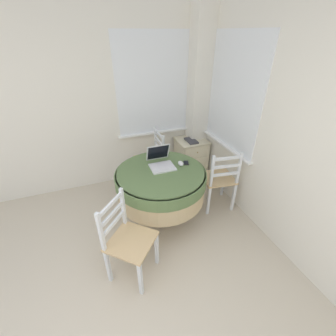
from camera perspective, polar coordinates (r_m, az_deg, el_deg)
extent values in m
cube|color=white|center=(3.46, -27.23, 13.07)|extent=(4.46, 0.06, 2.55)
cube|color=white|center=(3.50, -3.86, 20.15)|extent=(1.10, 0.01, 1.42)
cube|color=white|center=(3.69, -3.32, 8.99)|extent=(1.18, 0.07, 0.02)
cube|color=white|center=(3.14, 16.31, 17.73)|extent=(0.01, 1.10, 1.42)
cube|color=white|center=(3.36, 14.10, 5.72)|extent=(0.07, 1.18, 0.02)
cube|color=white|center=(3.69, 7.69, 17.10)|extent=(0.28, 0.28, 2.55)
cylinder|color=#4C3D2D|center=(3.12, -1.65, -12.36)|extent=(0.36, 0.36, 0.03)
cylinder|color=#4C3D2D|center=(2.87, -1.76, -7.04)|extent=(0.11, 0.11, 0.71)
cylinder|color=tan|center=(2.77, -1.82, -4.24)|extent=(1.07, 1.07, 0.36)
cylinder|color=#567042|center=(2.71, -1.85, -2.36)|extent=(1.09, 1.09, 0.14)
cylinder|color=#567042|center=(2.66, -1.88, -0.93)|extent=(1.04, 1.04, 0.02)
cube|color=silver|center=(2.72, -1.45, 0.22)|extent=(0.29, 0.24, 0.02)
cube|color=silver|center=(2.72, -1.55, 0.56)|extent=(0.26, 0.15, 0.00)
cube|color=silver|center=(2.79, -2.57, 3.99)|extent=(0.29, 0.10, 0.23)
cube|color=black|center=(2.79, -2.53, 3.98)|extent=(0.26, 0.08, 0.20)
ellipsoid|color=white|center=(2.76, 3.25, 1.16)|extent=(0.06, 0.10, 0.05)
cube|color=black|center=(2.82, 4.62, 1.31)|extent=(0.09, 0.12, 0.01)
cube|color=black|center=(2.82, 4.63, 1.41)|extent=(0.07, 0.08, 0.00)
cube|color=tan|center=(3.51, -4.86, 2.08)|extent=(0.41, 0.42, 0.02)
cube|color=silver|center=(3.75, -8.09, -0.26)|extent=(0.03, 0.03, 0.45)
cube|color=silver|center=(3.45, -6.60, -3.20)|extent=(0.03, 0.03, 0.45)
cube|color=silver|center=(3.82, -2.98, 0.74)|extent=(0.03, 0.03, 0.45)
cube|color=silver|center=(3.53, -1.10, -2.05)|extent=(0.03, 0.03, 0.45)
cube|color=silver|center=(3.61, -3.19, 7.09)|extent=(0.03, 0.03, 0.44)
cube|color=silver|center=(3.30, -1.18, 4.69)|extent=(0.03, 0.03, 0.44)
cube|color=silver|center=(3.38, -2.29, 8.51)|extent=(0.03, 0.36, 0.04)
cube|color=silver|center=(3.43, -2.25, 6.75)|extent=(0.03, 0.36, 0.04)
cube|color=silver|center=(3.48, -2.21, 5.03)|extent=(0.03, 0.36, 0.04)
cube|color=tan|center=(3.15, 12.58, -2.42)|extent=(0.47, 0.46, 0.02)
cube|color=silver|center=(3.48, 13.76, -3.68)|extent=(0.04, 0.04, 0.45)
cube|color=silver|center=(3.35, 8.11, -4.49)|extent=(0.04, 0.04, 0.45)
cube|color=silver|center=(3.23, 16.29, -7.15)|extent=(0.04, 0.04, 0.45)
cube|color=silver|center=(3.09, 10.25, -8.21)|extent=(0.04, 0.04, 0.45)
cube|color=silver|center=(2.97, 17.59, -0.11)|extent=(0.04, 0.04, 0.44)
cube|color=silver|center=(2.82, 11.12, -0.92)|extent=(0.04, 0.04, 0.44)
cube|color=silver|center=(2.81, 14.88, 2.40)|extent=(0.36, 0.08, 0.04)
cube|color=silver|center=(2.87, 14.58, 0.39)|extent=(0.36, 0.08, 0.04)
cube|color=silver|center=(2.93, 14.28, -1.53)|extent=(0.36, 0.08, 0.04)
cube|color=tan|center=(2.28, -9.27, -17.87)|extent=(0.58, 0.58, 0.02)
cube|color=silver|center=(2.31, -7.02, -26.14)|extent=(0.05, 0.05, 0.45)
cube|color=silver|center=(2.50, -2.88, -19.76)|extent=(0.05, 0.05, 0.45)
cube|color=silver|center=(2.44, -14.94, -22.92)|extent=(0.05, 0.05, 0.45)
cube|color=silver|center=(2.62, -10.24, -17.25)|extent=(0.05, 0.05, 0.45)
cube|color=silver|center=(2.09, -16.70, -15.38)|extent=(0.05, 0.05, 0.44)
cube|color=silver|center=(2.30, -11.32, -9.54)|extent=(0.05, 0.05, 0.44)
cube|color=silver|center=(2.08, -14.44, -8.98)|extent=(0.26, 0.28, 0.04)
cube|color=silver|center=(2.15, -14.04, -11.31)|extent=(0.26, 0.28, 0.04)
cube|color=silver|center=(2.23, -13.66, -13.49)|extent=(0.26, 0.28, 0.04)
cube|color=beige|center=(3.89, 5.78, 2.67)|extent=(0.46, 0.43, 0.62)
cube|color=beige|center=(3.74, 6.04, 6.98)|extent=(0.48, 0.46, 0.02)
cube|color=beige|center=(3.62, 7.46, 3.98)|extent=(0.40, 0.01, 0.18)
sphere|color=olive|center=(3.61, 7.52, 3.92)|extent=(0.02, 0.02, 0.02)
cube|color=beige|center=(3.72, 7.24, 1.14)|extent=(0.40, 0.01, 0.18)
sphere|color=olive|center=(3.71, 7.30, 1.08)|extent=(0.02, 0.02, 0.02)
cube|color=beige|center=(3.83, 7.04, -1.55)|extent=(0.40, 0.01, 0.18)
sphere|color=olive|center=(3.82, 7.09, -1.61)|extent=(0.02, 0.02, 0.02)
cube|color=#3F3F44|center=(3.69, 5.92, 6.94)|extent=(0.15, 0.25, 0.02)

